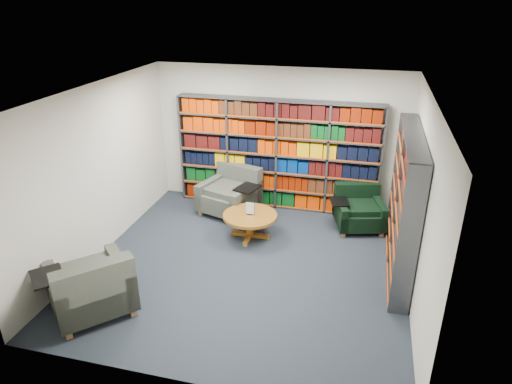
% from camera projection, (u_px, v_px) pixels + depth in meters
% --- Properties ---
extents(room_shell, '(5.02, 5.02, 2.82)m').
position_uv_depth(room_shell, '(246.00, 186.00, 6.85)').
color(room_shell, black).
rests_on(room_shell, ground).
extents(bookshelf_back, '(4.00, 0.28, 2.20)m').
position_uv_depth(bookshelf_back, '(277.00, 155.00, 9.05)').
color(bookshelf_back, '#47494F').
rests_on(bookshelf_back, ground).
extents(bookshelf_right, '(0.28, 2.50, 2.20)m').
position_uv_depth(bookshelf_right, '(404.00, 204.00, 6.99)').
color(bookshelf_right, '#47494F').
rests_on(bookshelf_right, ground).
extents(chair_teal_left, '(1.30, 1.23, 0.89)m').
position_uv_depth(chair_teal_left, '(232.00, 194.00, 9.13)').
color(chair_teal_left, '#0C2232').
rests_on(chair_teal_left, ground).
extents(chair_green_right, '(1.10, 1.03, 0.77)m').
position_uv_depth(chair_green_right, '(358.00, 211.00, 8.56)').
color(chair_green_right, black).
rests_on(chair_green_right, ground).
extents(chair_teal_front, '(1.46, 1.46, 0.94)m').
position_uv_depth(chair_teal_front, '(92.00, 290.00, 6.18)').
color(chair_teal_front, '#0C2232').
rests_on(chair_teal_front, ground).
extents(coffee_table, '(0.97, 0.97, 0.68)m').
position_uv_depth(coffee_table, '(250.00, 219.00, 8.13)').
color(coffee_table, olive).
rests_on(coffee_table, ground).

